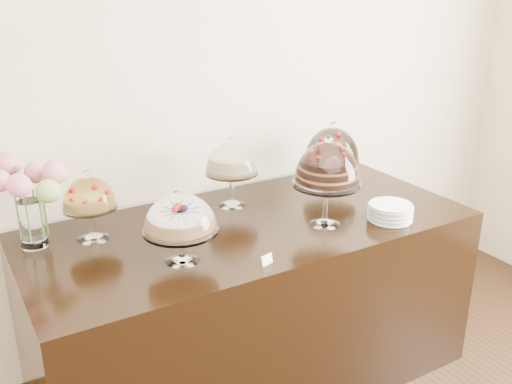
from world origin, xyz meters
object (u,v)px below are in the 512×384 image
display_counter (251,302)px  plate_stack (390,212)px  flower_vase (29,191)px  cake_stand_choco_layer (327,167)px  cake_stand_cheesecake (232,161)px  cake_stand_sugar_sponge (180,217)px  cake_stand_dark_choco (332,147)px  cake_stand_fruit_tart (89,197)px

display_counter → plate_stack: 0.85m
flower_vase → display_counter: bearing=-16.0°
display_counter → cake_stand_choco_layer: (0.31, -0.20, 0.74)m
cake_stand_choco_layer → cake_stand_cheesecake: 0.53m
flower_vase → cake_stand_sugar_sponge: bearing=-43.1°
cake_stand_sugar_sponge → cake_stand_dark_choco: 1.21m
flower_vase → plate_stack: (1.58, -0.60, -0.22)m
flower_vase → cake_stand_fruit_tart: bearing=-13.5°
cake_stand_sugar_sponge → cake_stand_fruit_tart: 0.49m
cake_stand_choco_layer → cake_stand_cheesecake: cake_stand_choco_layer is taller
cake_stand_dark_choco → plate_stack: cake_stand_dark_choco is taller
flower_vase → plate_stack: size_ratio=1.93×
cake_stand_dark_choco → flower_vase: (-1.64, 0.04, 0.03)m
cake_stand_sugar_sponge → plate_stack: (1.07, -0.12, -0.16)m
cake_stand_dark_choco → cake_stand_choco_layer: bearing=-130.4°
cake_stand_sugar_sponge → cake_stand_fruit_tart: size_ratio=1.00×
cake_stand_cheesecake → plate_stack: (0.58, -0.58, -0.20)m
plate_stack → cake_stand_sugar_sponge: bearing=173.5°
cake_stand_fruit_tart → flower_vase: 0.25m
plate_stack → cake_stand_cheesecake: bearing=135.3°
cake_stand_dark_choco → plate_stack: bearing=-96.0°
cake_stand_sugar_sponge → plate_stack: bearing=-6.5°
cake_stand_choco_layer → flower_vase: bearing=159.6°
cake_stand_choco_layer → cake_stand_sugar_sponge: bearing=-179.9°
cake_stand_fruit_tart → flower_vase: flower_vase is taller
display_counter → cake_stand_cheesecake: size_ratio=5.80×
cake_stand_choco_layer → cake_stand_fruit_tart: bearing=158.0°
cake_stand_sugar_sponge → flower_vase: (-0.51, 0.47, 0.06)m
plate_stack → cake_stand_fruit_tart: bearing=158.1°
cake_stand_choco_layer → flower_vase: 1.35m
cake_stand_cheesecake → cake_stand_fruit_tart: size_ratio=1.13×
display_counter → cake_stand_choco_layer: size_ratio=4.86×
cake_stand_dark_choco → cake_stand_sugar_sponge: bearing=-158.8°
cake_stand_choco_layer → plate_stack: 0.42m
display_counter → cake_stand_cheesecake: (0.03, 0.26, 0.69)m
cake_stand_cheesecake → flower_vase: size_ratio=0.91×
cake_stand_fruit_tart → cake_stand_cheesecake: bearing=3.0°
cake_stand_choco_layer → cake_stand_fruit_tart: 1.11m
cake_stand_cheesecake → cake_stand_fruit_tart: (-0.75, -0.04, -0.04)m
display_counter → cake_stand_choco_layer: bearing=-32.6°
display_counter → cake_stand_dark_choco: size_ratio=5.84×
display_counter → cake_stand_choco_layer: 0.83m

